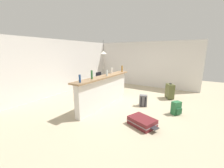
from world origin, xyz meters
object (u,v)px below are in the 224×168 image
at_px(dining_chair_near_partition, 113,82).
at_px(suitcase_flat_maroon, 142,122).
at_px(bottle_white, 112,70).
at_px(bottle_amber, 122,69).
at_px(bottle_clear, 107,73).
at_px(dining_chair_far_side, 97,80).
at_px(dining_table, 105,78).
at_px(bottle_blue, 80,79).
at_px(suitcase_upright_olive, 170,91).
at_px(backpack_green, 176,108).
at_px(backpack_grey, 143,101).
at_px(pendant_lamp, 103,53).
at_px(bottle_green, 92,75).

xyz_separation_m(dining_chair_near_partition, suitcase_flat_maroon, (-2.28, -2.31, -0.41)).
distance_m(bottle_white, bottle_amber, 0.61).
relative_size(bottle_clear, dining_chair_far_side, 0.22).
bearing_deg(dining_table, bottle_amber, -109.66).
distance_m(bottle_blue, bottle_white, 1.92).
height_order(suitcase_upright_olive, backpack_green, suitcase_upright_olive).
xyz_separation_m(bottle_blue, backpack_grey, (1.95, -1.21, -1.02)).
bearing_deg(suitcase_upright_olive, bottle_white, 125.26).
bearing_deg(bottle_blue, backpack_green, -52.17).
relative_size(dining_chair_near_partition, pendant_lamp, 1.33).
relative_size(bottle_green, bottle_clear, 1.31).
xyz_separation_m(dining_chair_near_partition, dining_chair_far_side, (0.08, 1.01, 0.00)).
bearing_deg(dining_chair_near_partition, dining_chair_far_side, 85.35).
bearing_deg(bottle_clear, bottle_blue, 177.67).
bearing_deg(bottle_blue, dining_chair_far_side, 29.50).
bearing_deg(bottle_amber, backpack_green, -106.39).
bearing_deg(suitcase_flat_maroon, bottle_clear, 65.81).
bearing_deg(backpack_grey, suitcase_upright_olive, -25.64).
relative_size(dining_chair_near_partition, suitcase_upright_olive, 1.39).
bearing_deg(bottle_amber, bottle_white, 165.02).
height_order(bottle_green, dining_chair_near_partition, bottle_green).
xyz_separation_m(bottle_green, dining_table, (2.33, 1.10, -0.60)).
bearing_deg(backpack_green, dining_chair_far_side, 74.56).
bearing_deg(bottle_white, dining_table, 45.37).
bearing_deg(dining_chair_near_partition, bottle_clear, -155.89).
height_order(bottle_clear, dining_table, bottle_clear).
height_order(bottle_blue, bottle_white, bottle_white).
distance_m(dining_table, backpack_grey, 2.60).
distance_m(bottle_amber, dining_chair_far_side, 1.87).
height_order(dining_chair_near_partition, dining_chair_far_side, same).
xyz_separation_m(dining_chair_far_side, suitcase_upright_olive, (0.42, -3.53, -0.19)).
bearing_deg(bottle_blue, bottle_white, 4.16).
relative_size(dining_chair_far_side, suitcase_flat_maroon, 1.04).
distance_m(bottle_blue, dining_table, 3.20).
bearing_deg(bottle_amber, bottle_green, 177.59).
bearing_deg(bottle_clear, bottle_white, 17.02).
distance_m(bottle_amber, dining_table, 1.39).
xyz_separation_m(bottle_blue, bottle_white, (1.91, 0.14, 0.00)).
xyz_separation_m(bottle_green, backpack_green, (1.22, -2.40, -1.05)).
height_order(dining_table, dining_chair_far_side, dining_chair_far_side).
xyz_separation_m(bottle_amber, dining_chair_near_partition, (0.34, 0.66, -0.73)).
bearing_deg(suitcase_upright_olive, backpack_grey, 154.36).
height_order(bottle_white, suitcase_upright_olive, bottle_white).
relative_size(suitcase_flat_maroon, suitcase_upright_olive, 1.33).
distance_m(bottle_amber, suitcase_upright_olive, 2.23).
relative_size(dining_chair_near_partition, dining_chair_far_side, 1.00).
distance_m(suitcase_flat_maroon, backpack_green, 1.43).
bearing_deg(dining_chair_far_side, pendant_lamp, -87.73).
bearing_deg(bottle_amber, pendant_lamp, 70.98).
height_order(bottle_green, backpack_green, bottle_green).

